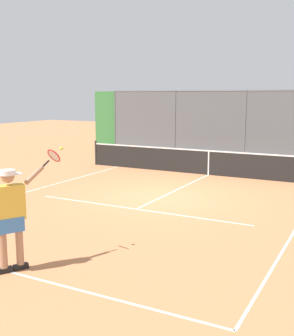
{
  "coord_description": "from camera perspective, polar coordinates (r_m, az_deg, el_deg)",
  "views": [
    {
      "loc": [
        -5.47,
        11.29,
        3.04
      ],
      "look_at": [
        -0.03,
        1.03,
        1.05
      ],
      "focal_mm": 45.5,
      "sensor_mm": 36.0,
      "label": 1
    }
  ],
  "objects": [
    {
      "name": "tennis_net",
      "position": [
        16.53,
        8.26,
        0.77
      ],
      "size": [
        10.59,
        0.09,
        1.07
      ],
      "color": "#2D2D2D",
      "rests_on": "ground"
    },
    {
      "name": "tennis_player",
      "position": [
        7.7,
        -17.82,
        -5.51
      ],
      "size": [
        0.65,
        1.41,
        2.1
      ],
      "rotation": [
        0.0,
        0.0,
        -2.06
      ],
      "color": "black",
      "rests_on": "ground"
    },
    {
      "name": "court_line_markings",
      "position": [
        11.32,
        -2.12,
        -5.84
      ],
      "size": [
        8.24,
        10.35,
        0.01
      ],
      "color": "white",
      "rests_on": "ground"
    },
    {
      "name": "fence_backdrop",
      "position": [
        21.87,
        13.45,
        5.73
      ],
      "size": [
        17.87,
        1.37,
        3.29
      ],
      "color": "#565B60",
      "rests_on": "ground"
    },
    {
      "name": "ground_plane",
      "position": [
        12.91,
        2.02,
        -3.9
      ],
      "size": [
        60.0,
        60.0,
        0.0
      ],
      "primitive_type": "plane",
      "color": "#C67A4C"
    }
  ]
}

